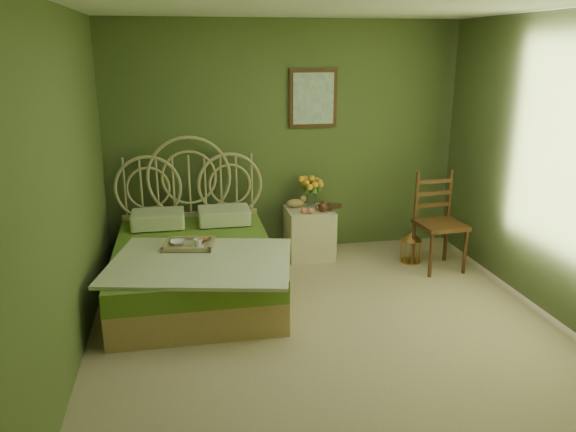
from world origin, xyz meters
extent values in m
plane|color=tan|center=(0.00, 0.00, 0.00)|extent=(4.50, 4.50, 0.00)
plane|color=silver|center=(0.00, 0.00, 2.60)|extent=(4.50, 4.50, 0.00)
plane|color=#4D5E31|center=(0.00, 2.25, 1.30)|extent=(4.00, 0.00, 4.00)
plane|color=#4D5E31|center=(-2.00, 0.00, 1.30)|extent=(0.00, 4.50, 4.50)
plane|color=#4D5E31|center=(2.00, 0.00, 1.30)|extent=(0.00, 4.50, 4.50)
cube|color=#361E0E|center=(0.31, 2.23, 1.75)|extent=(0.54, 0.03, 0.64)
cube|color=silver|center=(0.31, 2.21, 1.75)|extent=(0.46, 0.01, 0.56)
cube|color=tan|center=(-1.10, 1.09, 0.15)|extent=(1.47, 1.96, 0.29)
cube|color=olive|center=(-1.10, 1.09, 0.39)|extent=(1.47, 1.96, 0.20)
cube|color=beige|center=(-1.05, 0.65, 0.51)|extent=(1.76, 1.47, 0.03)
cube|color=beige|center=(-1.44, 1.78, 0.58)|extent=(0.54, 0.39, 0.16)
cube|color=beige|center=(-0.76, 1.78, 0.58)|extent=(0.54, 0.39, 0.16)
cube|color=tan|center=(-1.14, 1.03, 0.51)|extent=(0.50, 0.42, 0.04)
ellipsoid|color=#B77A38|center=(-1.02, 1.12, 0.56)|extent=(0.12, 0.07, 0.05)
cube|color=beige|center=(0.21, 1.91, 0.28)|extent=(0.51, 0.51, 0.56)
cylinder|color=silver|center=(0.26, 2.03, 0.65)|extent=(0.10, 0.10, 0.18)
ellipsoid|color=tan|center=(0.06, 2.01, 0.61)|extent=(0.21, 0.11, 0.10)
sphere|color=#DC6D55|center=(0.11, 1.76, 0.59)|extent=(0.07, 0.07, 0.07)
sphere|color=#DC6D55|center=(0.18, 1.74, 0.59)|extent=(0.07, 0.07, 0.07)
cube|color=#361E0E|center=(1.49, 1.29, 0.49)|extent=(0.49, 0.49, 0.04)
cylinder|color=#361E0E|center=(1.29, 1.10, 0.25)|extent=(0.04, 0.04, 0.49)
cylinder|color=#361E0E|center=(1.69, 1.10, 0.25)|extent=(0.04, 0.04, 0.49)
cylinder|color=#361E0E|center=(1.29, 1.49, 0.25)|extent=(0.04, 0.04, 0.49)
cylinder|color=#361E0E|center=(1.69, 1.49, 0.25)|extent=(0.04, 0.04, 0.49)
cube|color=#361E0E|center=(1.49, 1.49, 0.77)|extent=(0.40, 0.07, 0.55)
cylinder|color=#C3813E|center=(1.28, 1.54, 0.01)|extent=(0.23, 0.23, 0.01)
cylinder|color=#C3813E|center=(1.28, 1.54, 0.13)|extent=(0.23, 0.23, 0.25)
cone|color=#C3813E|center=(1.28, 1.54, 0.30)|extent=(0.23, 0.23, 0.09)
imported|color=#381E0F|center=(0.39, 1.93, 0.57)|extent=(0.20, 0.24, 0.02)
imported|color=#472819|center=(0.39, 1.93, 0.59)|extent=(0.28, 0.30, 0.02)
imported|color=white|center=(-1.24, 1.08, 0.55)|extent=(0.15, 0.15, 0.04)
imported|color=white|center=(-1.06, 0.97, 0.57)|extent=(0.10, 0.10, 0.08)
camera|label=1|loc=(-1.16, -3.96, 2.29)|focal=35.00mm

